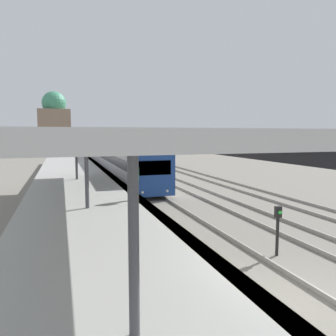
% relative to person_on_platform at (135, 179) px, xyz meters
% --- Properties ---
extents(ground_plane, '(240.00, 240.00, 0.00)m').
position_rel_person_on_platform_xyz_m(ground_plane, '(2.01, -8.61, -1.90)').
color(ground_plane, slate).
extents(track_platform_line, '(1.51, 120.00, 0.15)m').
position_rel_person_on_platform_xyz_m(track_platform_line, '(2.01, -8.61, -1.83)').
color(track_platform_line, gray).
rests_on(track_platform_line, ground_plane).
extents(station_platform, '(5.43, 80.00, 0.92)m').
position_rel_person_on_platform_xyz_m(station_platform, '(-2.17, -8.61, -1.44)').
color(station_platform, '#999993').
rests_on(station_platform, ground_plane).
extents(platform_canopy, '(4.00, 22.31, 3.03)m').
position_rel_person_on_platform_xyz_m(platform_canopy, '(-2.13, -0.99, 1.92)').
color(platform_canopy, beige).
rests_on(platform_canopy, station_platform).
extents(person_on_platform, '(0.40, 0.40, 1.66)m').
position_rel_person_on_platform_xyz_m(person_on_platform, '(0.00, 0.00, 0.00)').
color(person_on_platform, '#2D2D33').
rests_on(person_on_platform, station_platform).
extents(train_near, '(2.52, 34.55, 3.04)m').
position_rel_person_on_platform_xyz_m(train_near, '(2.01, 20.99, -0.21)').
color(train_near, navy).
rests_on(train_near, ground_plane).
extents(train_far, '(2.49, 64.47, 3.02)m').
position_rel_person_on_platform_xyz_m(train_far, '(9.13, 60.06, -0.22)').
color(train_far, red).
rests_on(train_far, ground_plane).
extents(signal_post_near, '(0.20, 0.21, 1.62)m').
position_rel_person_on_platform_xyz_m(signal_post_near, '(3.39, -5.81, -0.89)').
color(signal_post_near, black).
rests_on(signal_post_near, ground_plane).
extents(distant_domed_building, '(5.67, 5.67, 11.83)m').
position_rel_person_on_platform_xyz_m(distant_domed_building, '(-4.06, 50.65, 3.59)').
color(distant_domed_building, '#89705B').
rests_on(distant_domed_building, ground_plane).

